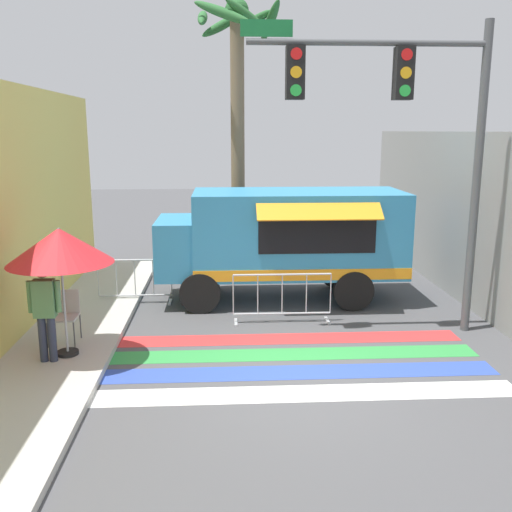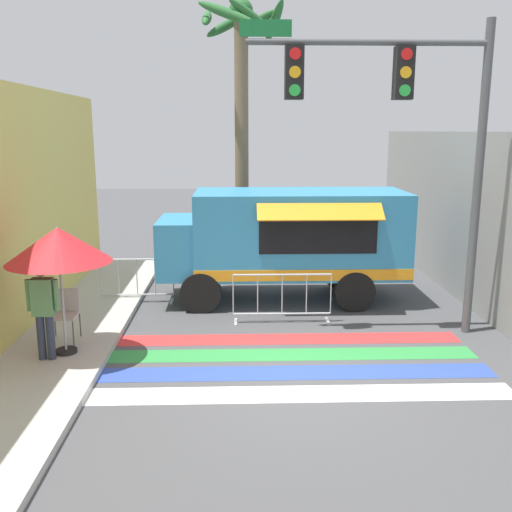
{
  "view_description": "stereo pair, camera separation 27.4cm",
  "coord_description": "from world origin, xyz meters",
  "px_view_note": "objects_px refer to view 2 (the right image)",
  "views": [
    {
      "loc": [
        -1.18,
        -8.24,
        3.81
      ],
      "look_at": [
        -0.55,
        2.81,
        1.37
      ],
      "focal_mm": 40.0,
      "sensor_mm": 36.0,
      "label": 1
    },
    {
      "loc": [
        -0.9,
        -8.25,
        3.81
      ],
      "look_at": [
        -0.55,
        2.81,
        1.37
      ],
      "focal_mm": 40.0,
      "sensor_mm": 36.0,
      "label": 2
    }
  ],
  "objects_px": {
    "patio_umbrella": "(58,245)",
    "palm_tree": "(241,90)",
    "food_truck": "(281,236)",
    "folding_chair": "(64,310)",
    "barricade_front": "(282,299)",
    "vendor_person": "(43,306)",
    "barricade_side": "(137,281)",
    "traffic_signal_pole": "(403,113)"
  },
  "relations": [
    {
      "from": "folding_chair",
      "to": "barricade_front",
      "type": "xyz_separation_m",
      "value": [
        4.0,
        1.14,
        -0.17
      ]
    },
    {
      "from": "vendor_person",
      "to": "barricade_side",
      "type": "xyz_separation_m",
      "value": [
        0.88,
        3.54,
        -0.54
      ]
    },
    {
      "from": "barricade_side",
      "to": "folding_chair",
      "type": "bearing_deg",
      "value": -107.73
    },
    {
      "from": "traffic_signal_pole",
      "to": "vendor_person",
      "type": "distance_m",
      "value": 6.97
    },
    {
      "from": "food_truck",
      "to": "palm_tree",
      "type": "height_order",
      "value": "palm_tree"
    },
    {
      "from": "barricade_side",
      "to": "palm_tree",
      "type": "bearing_deg",
      "value": 49.11
    },
    {
      "from": "patio_umbrella",
      "to": "vendor_person",
      "type": "height_order",
      "value": "patio_umbrella"
    },
    {
      "from": "barricade_front",
      "to": "folding_chair",
      "type": "bearing_deg",
      "value": -164.06
    },
    {
      "from": "traffic_signal_pole",
      "to": "patio_umbrella",
      "type": "height_order",
      "value": "traffic_signal_pole"
    },
    {
      "from": "patio_umbrella",
      "to": "palm_tree",
      "type": "distance_m",
      "value": 7.33
    },
    {
      "from": "folding_chair",
      "to": "vendor_person",
      "type": "xyz_separation_m",
      "value": [
        -0.04,
        -0.92,
        0.36
      ]
    },
    {
      "from": "patio_umbrella",
      "to": "food_truck",
      "type": "bearing_deg",
      "value": 41.33
    },
    {
      "from": "folding_chair",
      "to": "barricade_side",
      "type": "bearing_deg",
      "value": 63.0
    },
    {
      "from": "food_truck",
      "to": "patio_umbrella",
      "type": "xyz_separation_m",
      "value": [
        -3.9,
        -3.43,
        0.5
      ]
    },
    {
      "from": "folding_chair",
      "to": "palm_tree",
      "type": "height_order",
      "value": "palm_tree"
    },
    {
      "from": "food_truck",
      "to": "palm_tree",
      "type": "distance_m",
      "value": 4.34
    },
    {
      "from": "vendor_person",
      "to": "palm_tree",
      "type": "bearing_deg",
      "value": 51.36
    },
    {
      "from": "barricade_front",
      "to": "vendor_person",
      "type": "bearing_deg",
      "value": -152.91
    },
    {
      "from": "folding_chair",
      "to": "barricade_front",
      "type": "relative_size",
      "value": 0.46
    },
    {
      "from": "patio_umbrella",
      "to": "folding_chair",
      "type": "xyz_separation_m",
      "value": [
        -0.19,
        0.66,
        -1.31
      ]
    },
    {
      "from": "barricade_front",
      "to": "barricade_side",
      "type": "distance_m",
      "value": 3.49
    },
    {
      "from": "vendor_person",
      "to": "barricade_side",
      "type": "distance_m",
      "value": 3.69
    },
    {
      "from": "patio_umbrella",
      "to": "barricade_front",
      "type": "xyz_separation_m",
      "value": [
        3.81,
        1.8,
        -1.48
      ]
    },
    {
      "from": "traffic_signal_pole",
      "to": "barricade_side",
      "type": "relative_size",
      "value": 3.46
    },
    {
      "from": "folding_chair",
      "to": "traffic_signal_pole",
      "type": "bearing_deg",
      "value": -4.83
    },
    {
      "from": "vendor_person",
      "to": "palm_tree",
      "type": "relative_size",
      "value": 0.23
    },
    {
      "from": "barricade_front",
      "to": "barricade_side",
      "type": "relative_size",
      "value": 1.21
    },
    {
      "from": "folding_chair",
      "to": "vendor_person",
      "type": "relative_size",
      "value": 0.57
    },
    {
      "from": "food_truck",
      "to": "vendor_person",
      "type": "distance_m",
      "value": 5.56
    },
    {
      "from": "food_truck",
      "to": "palm_tree",
      "type": "relative_size",
      "value": 0.78
    },
    {
      "from": "traffic_signal_pole",
      "to": "patio_umbrella",
      "type": "relative_size",
      "value": 2.64
    },
    {
      "from": "folding_chair",
      "to": "barricade_side",
      "type": "relative_size",
      "value": 0.55
    },
    {
      "from": "patio_umbrella",
      "to": "palm_tree",
      "type": "relative_size",
      "value": 0.31
    },
    {
      "from": "barricade_front",
      "to": "palm_tree",
      "type": "height_order",
      "value": "palm_tree"
    },
    {
      "from": "traffic_signal_pole",
      "to": "barricade_front",
      "type": "height_order",
      "value": "traffic_signal_pole"
    },
    {
      "from": "vendor_person",
      "to": "traffic_signal_pole",
      "type": "bearing_deg",
      "value": 1.6
    },
    {
      "from": "food_truck",
      "to": "folding_chair",
      "type": "bearing_deg",
      "value": -145.85
    },
    {
      "from": "traffic_signal_pole",
      "to": "palm_tree",
      "type": "relative_size",
      "value": 0.81
    },
    {
      "from": "food_truck",
      "to": "patio_umbrella",
      "type": "bearing_deg",
      "value": -138.67
    },
    {
      "from": "food_truck",
      "to": "vendor_person",
      "type": "relative_size",
      "value": 3.4
    },
    {
      "from": "barricade_side",
      "to": "palm_tree",
      "type": "relative_size",
      "value": 0.23
    },
    {
      "from": "traffic_signal_pole",
      "to": "vendor_person",
      "type": "height_order",
      "value": "traffic_signal_pole"
    }
  ]
}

